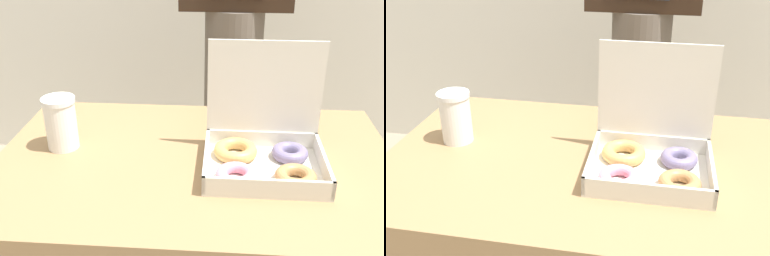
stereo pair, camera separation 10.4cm
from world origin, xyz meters
TOP-DOWN VIEW (x-y plane):
  - donut_box at (0.16, -0.02)m, footprint 0.28×0.24m
  - coffee_cup at (-0.35, 0.04)m, footprint 0.08×0.08m
  - person_customer at (0.10, 0.64)m, footprint 0.38×0.22m

SIDE VIEW (x-z plane):
  - donut_box at x=0.16m, z-range 0.61..0.90m
  - coffee_cup at x=-0.35m, z-range 0.71..0.85m
  - person_customer at x=0.10m, z-range 0.09..1.88m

